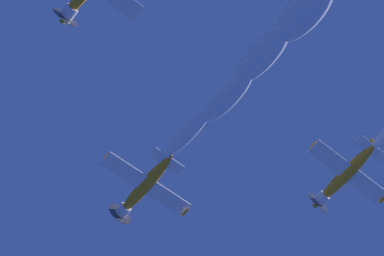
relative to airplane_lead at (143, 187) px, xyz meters
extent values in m
ellipsoid|color=orange|center=(0.24, 0.17, 0.01)|extent=(7.05, 5.53, 1.58)
cylinder|color=white|center=(-2.66, -1.87, -0.16)|extent=(1.57, 1.68, 1.32)
cone|color=yellow|center=(-3.28, -2.30, -0.20)|extent=(1.01, 0.98, 0.64)
cylinder|color=#3F3F47|center=(-3.13, -2.20, -0.19)|extent=(1.60, 2.39, 2.80)
cube|color=white|center=(0.44, 0.30, -0.18)|extent=(6.97, 8.95, 0.70)
ellipsoid|color=orange|center=(3.19, -3.63, 0.05)|extent=(1.02, 0.85, 0.34)
ellipsoid|color=orange|center=(-2.31, 4.23, -0.40)|extent=(1.02, 0.85, 0.34)
cube|color=white|center=(3.00, 2.11, 0.23)|extent=(2.87, 3.47, 0.33)
cube|color=orange|center=(3.03, 2.16, 0.81)|extent=(1.15, 0.93, 1.35)
ellipsoid|color=#1E232D|center=(-0.08, -0.03, 0.47)|extent=(1.91, 1.72, 0.87)
cylinder|color=white|center=(16.22, -7.44, 2.60)|extent=(1.66, 1.60, 1.35)
cone|color=yellow|center=(15.60, -7.87, 2.54)|extent=(1.05, 0.94, 0.66)
cylinder|color=#3F3F47|center=(15.74, -7.77, 2.56)|extent=(1.80, 2.22, 2.81)
ellipsoid|color=orange|center=(16.53, -1.34, 2.91)|extent=(1.04, 0.83, 0.37)
ellipsoid|color=orange|center=(2.13, 19.89, 1.54)|extent=(7.09, 5.53, 1.83)
cylinder|color=white|center=(-0.76, 17.86, 1.24)|extent=(1.62, 1.68, 1.34)
cone|color=yellow|center=(-1.37, 17.43, 1.18)|extent=(1.03, 0.98, 0.66)
cylinder|color=#3F3F47|center=(-1.23, 17.53, 1.20)|extent=(1.71, 2.41, 2.75)
cube|color=white|center=(2.34, 20.03, 1.37)|extent=(6.97, 8.96, 0.59)
ellipsoid|color=orange|center=(5.09, 16.10, 1.51)|extent=(1.03, 0.85, 0.37)
ellipsoid|color=orange|center=(-0.41, 23.96, 1.23)|extent=(1.03, 0.85, 0.37)
cube|color=white|center=(4.89, 21.83, 1.88)|extent=(2.87, 3.47, 0.31)
cube|color=orange|center=(4.90, 21.86, 2.47)|extent=(1.19, 0.94, 1.39)
ellipsoid|color=#1E232D|center=(1.81, 19.68, 1.99)|extent=(1.94, 1.72, 0.91)
ellipsoid|color=white|center=(6.12, 3.91, 0.36)|extent=(6.30, 5.02, 1.74)
ellipsoid|color=white|center=(9.90, 7.25, 0.67)|extent=(6.64, 5.49, 2.29)
ellipsoid|color=white|center=(14.04, 9.89, 0.88)|extent=(6.97, 5.96, 2.84)
ellipsoid|color=white|center=(18.16, 13.10, 1.10)|extent=(7.31, 6.42, 3.39)
camera|label=1|loc=(33.47, 2.24, -53.09)|focal=60.17mm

